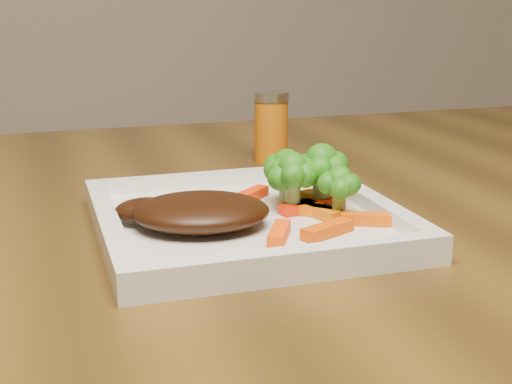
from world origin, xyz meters
name	(u,v)px	position (x,y,z in m)	size (l,w,h in m)	color
plate	(246,225)	(-0.11, -0.14, 0.76)	(0.27, 0.27, 0.01)	white
steak	(201,212)	(-0.16, -0.15, 0.78)	(0.12, 0.10, 0.03)	black
broccoli_0	(287,170)	(-0.06, -0.10, 0.80)	(0.05, 0.05, 0.07)	#2E6110
broccoli_1	(321,175)	(-0.03, -0.12, 0.79)	(0.06, 0.06, 0.06)	#2B5B0F
broccoli_2	(340,187)	(-0.03, -0.16, 0.79)	(0.05, 0.05, 0.06)	#176010
broccoli_3	(293,181)	(-0.06, -0.13, 0.79)	(0.05, 0.05, 0.06)	#137614
carrot_0	(328,230)	(-0.06, -0.20, 0.77)	(0.05, 0.01, 0.01)	#D24803
carrot_1	(371,219)	(-0.01, -0.19, 0.77)	(0.05, 0.01, 0.01)	#E35003
carrot_2	(279,233)	(-0.10, -0.20, 0.77)	(0.05, 0.01, 0.01)	#FF4704
carrot_3	(327,193)	(-0.01, -0.09, 0.77)	(0.06, 0.02, 0.01)	orange
carrot_4	(251,195)	(-0.09, -0.08, 0.77)	(0.05, 0.01, 0.01)	#FC3104
carrot_5	(309,209)	(-0.05, -0.14, 0.77)	(0.05, 0.01, 0.01)	#F96304
carrot_6	(307,206)	(-0.05, -0.13, 0.77)	(0.06, 0.02, 0.01)	#FF2804
spice_shaker	(271,127)	(0.00, 0.13, 0.80)	(0.04, 0.04, 0.09)	#B05809
carrot_7	(317,210)	(-0.04, -0.15, 0.77)	(0.06, 0.02, 0.01)	#E06603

